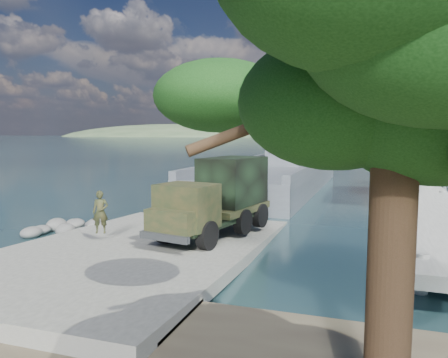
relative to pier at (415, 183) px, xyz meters
The scene contains 9 objects.
ground 22.89m from the pier, 124.71° to the right, with size 1400.00×1400.00×0.00m, color #172D37.
boat_ramp 23.70m from the pier, 123.33° to the right, with size 10.00×18.00×0.50m, color slate.
shoreline_rocks 26.55m from the pier, 136.42° to the right, with size 3.20×5.60×0.90m, color #61625F, non-canonical shape.
distant_headlands 542.50m from the pier, 86.09° to the left, with size 1000.00×240.00×48.00m, color #385032, non-canonical shape.
pier is the anchor object (origin of this frame).
landing_craft 13.05m from the pier, 158.78° to the left, with size 8.96×33.67×9.96m.
military_truck 19.58m from the pier, 121.91° to the right, with size 3.98×8.29×3.70m.
soldier 24.81m from the pier, 127.05° to the right, with size 0.71×0.47×1.95m, color #1E301A.
overhang_tree 29.92m from the pier, 97.01° to the right, with size 8.60×7.92×7.81m.
Camera 1 is at (9.62, -17.83, 5.45)m, focal length 35.00 mm.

